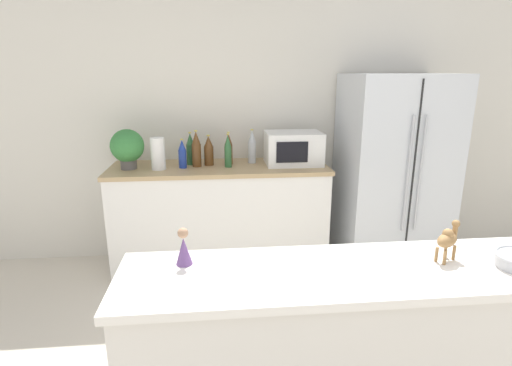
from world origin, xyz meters
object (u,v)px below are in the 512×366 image
object	(u,v)px
microwave	(293,148)
potted_plant	(127,147)
back_bottle_3	(209,151)
camel_figurine	(448,239)
back_bottle_2	(196,149)
back_bottle_6	(229,149)
refrigerator	(393,173)
back_bottle_0	(191,149)
back_bottle_4	(252,147)
back_bottle_5	(182,154)
back_bottle_1	(228,151)
wise_man_figurine_blue	(184,249)
paper_towel_roll	(158,154)

from	to	relation	value
microwave	potted_plant	bearing A→B (deg)	-177.77
back_bottle_3	potted_plant	bearing A→B (deg)	-173.61
potted_plant	camel_figurine	size ratio (longest dim) A/B	1.98
back_bottle_2	back_bottle_6	bearing A→B (deg)	13.62
refrigerator	back_bottle_0	bearing A→B (deg)	174.65
back_bottle_4	potted_plant	bearing A→B (deg)	-173.00
refrigerator	back_bottle_2	size ratio (longest dim) A/B	5.49
back_bottle_5	back_bottle_3	bearing A→B (deg)	20.91
refrigerator	back_bottle_4	bearing A→B (deg)	171.90
back_bottle_2	back_bottle_5	distance (m)	0.13
microwave	back_bottle_6	bearing A→B (deg)	175.75
potted_plant	back_bottle_4	bearing A→B (deg)	7.00
back_bottle_3	back_bottle_4	size ratio (longest dim) A/B	0.88
camel_figurine	refrigerator	bearing A→B (deg)	72.03
camel_figurine	back_bottle_3	bearing A→B (deg)	117.25
back_bottle_1	back_bottle_5	bearing A→B (deg)	179.28
microwave	wise_man_figurine_blue	world-z (taller)	microwave
paper_towel_roll	back_bottle_2	bearing A→B (deg)	12.56
back_bottle_6	potted_plant	bearing A→B (deg)	-173.44
back_bottle_0	camel_figurine	distance (m)	2.33
camel_figurine	microwave	bearing A→B (deg)	98.16
paper_towel_roll	camel_figurine	size ratio (longest dim) A/B	1.58
microwave	back_bottle_1	bearing A→B (deg)	-173.18
back_bottle_0	refrigerator	bearing A→B (deg)	-5.35
refrigerator	back_bottle_0	size ratio (longest dim) A/B	6.05
paper_towel_roll	back_bottle_2	xyz separation A→B (m)	(0.31, 0.07, 0.02)
back_bottle_1	back_bottle_3	distance (m)	0.19
back_bottle_1	wise_man_figurine_blue	bearing A→B (deg)	-97.41
paper_towel_roll	microwave	xyz separation A→B (m)	(1.15, 0.09, 0.01)
back_bottle_6	refrigerator	bearing A→B (deg)	-5.69
back_bottle_2	back_bottle_5	world-z (taller)	back_bottle_2
back_bottle_6	camel_figurine	world-z (taller)	back_bottle_6
potted_plant	back_bottle_5	xyz separation A→B (m)	(0.45, -0.01, -0.07)
back_bottle_3	back_bottle_1	bearing A→B (deg)	-28.38
paper_towel_roll	camel_figurine	bearing A→B (deg)	-52.40
back_bottle_3	back_bottle_5	xyz separation A→B (m)	(-0.22, -0.08, -0.01)
back_bottle_2	back_bottle_5	size ratio (longest dim) A/B	1.26
microwave	back_bottle_0	size ratio (longest dim) A/B	1.70
microwave	back_bottle_1	size ratio (longest dim) A/B	1.69
back_bottle_3	back_bottle_5	size ratio (longest dim) A/B	1.06
paper_towel_roll	back_bottle_0	bearing A→B (deg)	31.63
back_bottle_0	back_bottle_2	xyz separation A→B (m)	(0.05, -0.09, 0.01)
refrigerator	back_bottle_0	xyz separation A→B (m)	(-1.77, 0.17, 0.22)
back_bottle_0	back_bottle_2	distance (m)	0.11
microwave	back_bottle_3	bearing A→B (deg)	178.44
refrigerator	camel_figurine	distance (m)	1.95
potted_plant	microwave	size ratio (longest dim) A/B	0.69
paper_towel_roll	microwave	distance (m)	1.15
back_bottle_1	back_bottle_5	size ratio (longest dim) A/B	1.15
back_bottle_3	wise_man_figurine_blue	world-z (taller)	back_bottle_3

